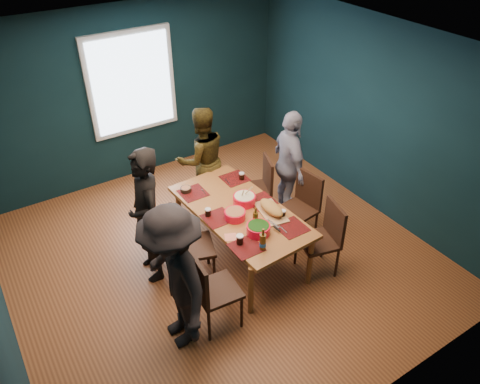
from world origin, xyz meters
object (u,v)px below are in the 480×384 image
object	(u,v)px
chair_left_far	(163,223)
person_back	(202,159)
chair_right_near	(326,234)
bowl_dumpling	(244,199)
cutting_board	(271,209)
chair_right_far	(261,183)
chair_right_mid	(303,202)
bowl_salad	(235,214)
dining_table	(240,214)
person_near_left	(174,279)
chair_left_near	(209,287)
chair_left_mid	(185,242)
person_right	(290,165)
bowl_herbs	(258,229)
person_far_left	(147,216)

from	to	relation	value
chair_left_far	person_back	size ratio (longest dim) A/B	0.55
chair_right_near	bowl_dumpling	xyz separation A→B (m)	(-0.61, 0.86, 0.23)
cutting_board	chair_right_far	bearing A→B (deg)	72.33
chair_right_mid	bowl_dumpling	size ratio (longest dim) A/B	3.42
bowl_salad	chair_left_far	bearing A→B (deg)	135.55
dining_table	bowl_salad	distance (m)	0.22
person_back	person_near_left	distance (m)	2.42
chair_left_near	chair_right_near	bearing A→B (deg)	5.34
dining_table	chair_left_mid	bearing A→B (deg)	178.77
person_back	bowl_salad	size ratio (longest dim) A/B	6.12
chair_left_far	person_right	xyz separation A→B (m)	(1.90, -0.12, 0.29)
person_near_left	bowl_salad	bearing A→B (deg)	122.52
dining_table	chair_left_mid	distance (m)	0.78
chair_left_mid	chair_left_near	xyz separation A→B (m)	(-0.11, -0.76, -0.01)
chair_left_near	person_right	distance (m)	2.33
chair_left_mid	person_right	xyz separation A→B (m)	(1.87, 0.45, 0.20)
cutting_board	chair_right_near	bearing A→B (deg)	-39.30
person_near_left	bowl_herbs	distance (m)	1.21
chair_left_near	chair_right_near	distance (m)	1.62
chair_left_mid	person_back	xyz separation A→B (m)	(0.93, 1.26, 0.19)
dining_table	person_right	xyz separation A→B (m)	(1.09, 0.42, 0.13)
bowl_herbs	person_right	bearing A→B (deg)	38.34
cutting_board	dining_table	bearing A→B (deg)	146.60
chair_left_near	person_back	size ratio (longest dim) A/B	0.64
person_far_left	dining_table	bearing A→B (deg)	80.44
person_far_left	chair_left_near	bearing A→B (deg)	15.97
chair_left_near	person_near_left	bearing A→B (deg)	178.53
dining_table	person_right	world-z (taller)	person_right
chair_left_near	bowl_herbs	bearing A→B (deg)	24.57
chair_left_mid	cutting_board	world-z (taller)	chair_left_mid
dining_table	person_far_left	size ratio (longest dim) A/B	1.14
person_near_left	bowl_salad	distance (m)	1.28
chair_right_mid	chair_right_near	xyz separation A→B (m)	(-0.18, -0.66, -0.00)
chair_left_mid	person_far_left	size ratio (longest dim) A/B	0.59
dining_table	chair_right_near	world-z (taller)	chair_right_near
chair_right_mid	person_right	bearing A→B (deg)	63.06
chair_left_mid	bowl_herbs	bearing A→B (deg)	-14.59
chair_left_far	person_near_left	xyz separation A→B (m)	(-0.44, -1.29, 0.35)
bowl_salad	bowl_herbs	world-z (taller)	bowl_herbs
person_near_left	cutting_board	world-z (taller)	person_near_left
chair_right_far	person_near_left	size ratio (longest dim) A/B	0.54
chair_right_far	bowl_herbs	bearing A→B (deg)	-106.51
dining_table	chair_right_far	xyz separation A→B (m)	(0.72, 0.58, -0.13)
chair_left_mid	chair_right_near	xyz separation A→B (m)	(1.50, -0.75, -0.03)
bowl_herbs	chair_right_far	bearing A→B (deg)	53.67
chair_right_near	chair_left_near	bearing A→B (deg)	-166.08
bowl_herbs	chair_left_mid	bearing A→B (deg)	146.91
person_far_left	person_back	world-z (taller)	person_far_left
chair_left_far	person_near_left	bearing A→B (deg)	-96.35
chair_left_far	chair_right_far	xyz separation A→B (m)	(1.53, 0.03, 0.03)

